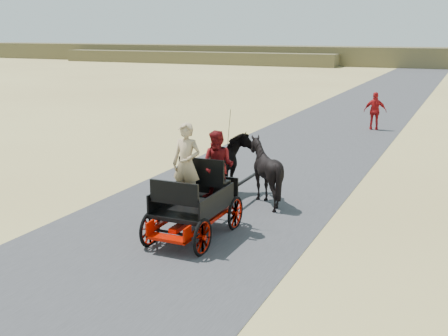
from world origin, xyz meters
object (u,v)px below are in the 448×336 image
at_px(horse_right, 265,171).
at_px(pedestrian, 375,111).
at_px(carriage, 194,221).
at_px(horse_left, 227,167).

height_order(horse_right, pedestrian, pedestrian).
distance_m(carriage, horse_left, 3.09).
bearing_deg(horse_left, carriage, 100.39).
xyz_separation_m(horse_right, pedestrian, (0.74, 12.60, 0.01)).
bearing_deg(horse_left, pedestrian, -98.29).
distance_m(horse_left, horse_right, 1.10).
xyz_separation_m(horse_left, pedestrian, (1.84, 12.60, 0.02)).
xyz_separation_m(carriage, horse_right, (0.55, 3.00, 0.49)).
relative_size(carriage, horse_right, 1.41).
bearing_deg(horse_left, horse_right, -180.00).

